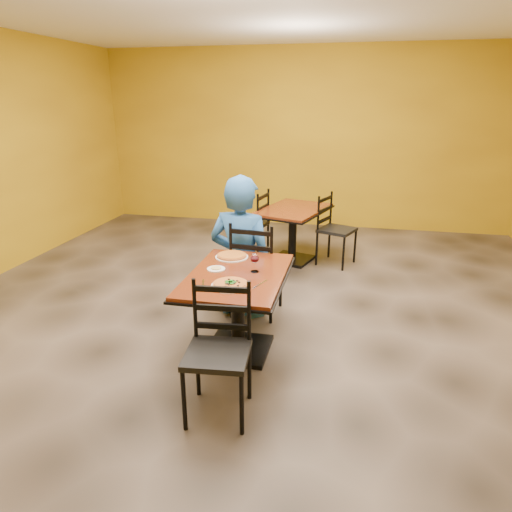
% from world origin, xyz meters
% --- Properties ---
extents(floor, '(7.00, 8.00, 0.01)m').
position_xyz_m(floor, '(0.00, 0.00, 0.00)').
color(floor, black).
rests_on(floor, ground).
extents(wall_back, '(7.00, 0.01, 3.00)m').
position_xyz_m(wall_back, '(0.00, 4.00, 1.50)').
color(wall_back, gold).
rests_on(wall_back, ground).
extents(table_main, '(0.83, 1.23, 0.75)m').
position_xyz_m(table_main, '(0.00, -0.50, 0.56)').
color(table_main, maroon).
rests_on(table_main, floor).
extents(table_second, '(1.07, 1.32, 0.75)m').
position_xyz_m(table_second, '(0.13, 2.01, 0.55)').
color(table_second, maroon).
rests_on(table_second, floor).
extents(chair_main_near, '(0.48, 0.48, 0.97)m').
position_xyz_m(chair_main_near, '(0.08, -1.37, 0.48)').
color(chair_main_near, black).
rests_on(chair_main_near, floor).
extents(chair_main_far, '(0.49, 0.49, 1.02)m').
position_xyz_m(chair_main_far, '(-0.00, 0.31, 0.51)').
color(chair_main_far, black).
rests_on(chair_main_far, floor).
extents(chair_second_left, '(0.51, 0.51, 0.97)m').
position_xyz_m(chair_second_left, '(-0.47, 2.01, 0.49)').
color(chair_second_left, black).
rests_on(chair_second_left, floor).
extents(chair_second_right, '(0.56, 0.56, 0.96)m').
position_xyz_m(chair_second_right, '(0.74, 2.01, 0.48)').
color(chair_second_right, black).
rests_on(chair_second_right, floor).
extents(diner, '(0.77, 0.58, 1.47)m').
position_xyz_m(diner, '(-0.17, 0.30, 0.73)').
color(diner, '#1A4D92').
rests_on(diner, floor).
extents(plate_main, '(0.31, 0.31, 0.01)m').
position_xyz_m(plate_main, '(0.02, -0.78, 0.76)').
color(plate_main, white).
rests_on(plate_main, table_main).
extents(pizza_main, '(0.28, 0.28, 0.02)m').
position_xyz_m(pizza_main, '(0.02, -0.78, 0.77)').
color(pizza_main, maroon).
rests_on(pizza_main, plate_main).
extents(plate_far, '(0.31, 0.31, 0.01)m').
position_xyz_m(plate_far, '(-0.16, -0.11, 0.76)').
color(plate_far, white).
rests_on(plate_far, table_main).
extents(pizza_far, '(0.28, 0.28, 0.02)m').
position_xyz_m(pizza_far, '(-0.16, -0.11, 0.77)').
color(pizza_far, gold).
rests_on(pizza_far, plate_far).
extents(side_plate, '(0.16, 0.16, 0.01)m').
position_xyz_m(side_plate, '(-0.21, -0.44, 0.76)').
color(side_plate, white).
rests_on(side_plate, table_main).
extents(dip, '(0.09, 0.09, 0.01)m').
position_xyz_m(dip, '(-0.21, -0.44, 0.76)').
color(dip, tan).
rests_on(dip, side_plate).
extents(wine_glass, '(0.08, 0.08, 0.18)m').
position_xyz_m(wine_glass, '(0.14, -0.43, 0.84)').
color(wine_glass, white).
rests_on(wine_glass, table_main).
extents(fork, '(0.07, 0.19, 0.00)m').
position_xyz_m(fork, '(-0.21, -0.78, 0.75)').
color(fork, silver).
rests_on(fork, table_main).
extents(knife, '(0.09, 0.20, 0.00)m').
position_xyz_m(knife, '(0.24, -0.69, 0.75)').
color(knife, silver).
rests_on(knife, table_main).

